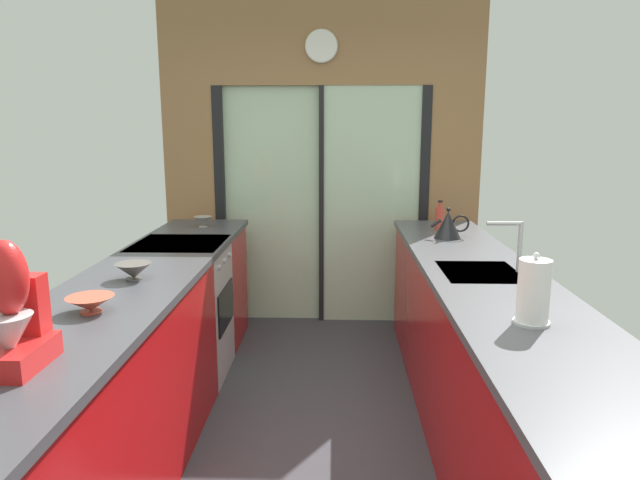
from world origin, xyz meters
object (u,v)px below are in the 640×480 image
(mixing_bowl_near, at_px, (90,304))
(kettle, at_px, (448,225))
(stand_mixer, at_px, (14,319))
(mixing_bowl_far, at_px, (203,221))
(paper_towel_roll, at_px, (534,292))
(oven_range, at_px, (183,310))
(mixing_bowl_mid, at_px, (134,271))
(soap_bottle, at_px, (440,218))

(mixing_bowl_near, relative_size, kettle, 0.73)
(mixing_bowl_near, relative_size, stand_mixer, 0.47)
(mixing_bowl_far, relative_size, paper_towel_roll, 0.49)
(kettle, bearing_deg, oven_range, -173.43)
(oven_range, bearing_deg, kettle, 6.57)
(stand_mixer, distance_m, paper_towel_roll, 1.84)
(oven_range, distance_m, kettle, 1.90)
(paper_towel_roll, bearing_deg, kettle, 89.93)
(oven_range, bearing_deg, paper_towel_roll, -39.92)
(mixing_bowl_mid, bearing_deg, kettle, 32.06)
(mixing_bowl_far, height_order, kettle, kettle)
(mixing_bowl_far, height_order, soap_bottle, soap_bottle)
(mixing_bowl_mid, relative_size, paper_towel_roll, 0.63)
(oven_range, relative_size, mixing_bowl_mid, 5.10)
(oven_range, relative_size, kettle, 3.43)
(stand_mixer, distance_m, soap_bottle, 3.05)
(oven_range, height_order, paper_towel_roll, paper_towel_roll)
(oven_range, xyz_separation_m, kettle, (1.80, 0.21, 0.56))
(mixing_bowl_far, xyz_separation_m, paper_towel_roll, (1.78, -2.10, 0.08))
(mixing_bowl_far, bearing_deg, mixing_bowl_near, -90.00)
(mixing_bowl_near, height_order, paper_towel_roll, paper_towel_roll)
(mixing_bowl_far, bearing_deg, stand_mixer, -90.00)
(mixing_bowl_near, bearing_deg, stand_mixer, -90.00)
(mixing_bowl_mid, distance_m, soap_bottle, 2.28)
(mixing_bowl_far, xyz_separation_m, soap_bottle, (1.78, -0.08, 0.05))
(stand_mixer, bearing_deg, oven_range, 90.54)
(mixing_bowl_far, height_order, stand_mixer, stand_mixer)
(mixing_bowl_near, xyz_separation_m, paper_towel_roll, (1.78, -0.09, 0.09))
(kettle, bearing_deg, stand_mixer, -129.39)
(oven_range, relative_size, mixing_bowl_far, 6.51)
(oven_range, height_order, stand_mixer, stand_mixer)
(oven_range, distance_m, mixing_bowl_mid, 1.04)
(oven_range, xyz_separation_m, paper_towel_roll, (1.80, -1.50, 0.59))
(mixing_bowl_mid, bearing_deg, stand_mixer, -90.00)
(mixing_bowl_mid, bearing_deg, mixing_bowl_near, -90.00)
(stand_mixer, xyz_separation_m, soap_bottle, (1.78, 2.48, -0.07))
(oven_range, relative_size, paper_towel_roll, 3.21)
(paper_towel_roll, bearing_deg, oven_range, 140.08)
(mixing_bowl_mid, height_order, soap_bottle, soap_bottle)
(mixing_bowl_mid, xyz_separation_m, kettle, (1.78, 1.12, 0.05))
(soap_bottle, xyz_separation_m, paper_towel_roll, (-0.00, -2.02, 0.04))
(mixing_bowl_far, relative_size, stand_mixer, 0.34)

